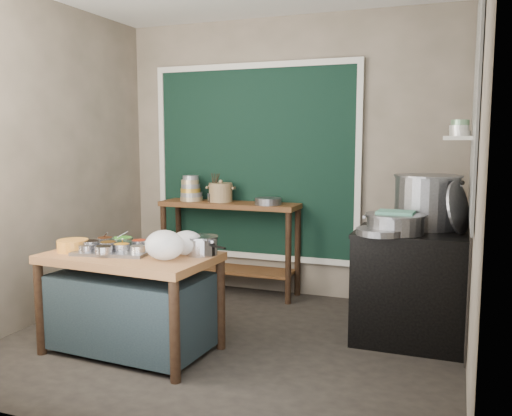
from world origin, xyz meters
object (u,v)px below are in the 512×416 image
at_px(prep_table, 131,303).
at_px(back_counter, 230,248).
at_px(condiment_tray, 116,251).
at_px(stove_block, 414,288).
at_px(yellow_basin, 73,246).
at_px(stock_pot, 427,201).
at_px(steamer, 395,223).
at_px(saucepan, 202,245).
at_px(ceramic_crock, 221,193).
at_px(utensil_cup, 215,197).

relative_size(prep_table, back_counter, 0.86).
bearing_deg(condiment_tray, stove_block, 24.89).
bearing_deg(yellow_basin, prep_table, 9.29).
height_order(stock_pot, steamer, stock_pot).
bearing_deg(saucepan, prep_table, -138.30).
xyz_separation_m(prep_table, stove_block, (1.96, 0.98, 0.05)).
xyz_separation_m(prep_table, stock_pot, (2.02, 1.19, 0.72)).
bearing_deg(prep_table, back_counter, 91.42).
relative_size(stove_block, yellow_basin, 3.92).
xyz_separation_m(ceramic_crock, steamer, (1.85, -0.87, -0.08)).
bearing_deg(steamer, utensil_cup, 155.86).
xyz_separation_m(prep_table, saucepan, (0.51, 0.16, 0.44)).
xyz_separation_m(stove_block, steamer, (-0.14, -0.14, 0.53)).
xyz_separation_m(stove_block, stock_pot, (0.06, 0.21, 0.67)).
xyz_separation_m(condiment_tray, utensil_cup, (0.03, 1.68, 0.23)).
relative_size(back_counter, condiment_tray, 2.63).
bearing_deg(stove_block, prep_table, -153.37).
relative_size(yellow_basin, steamer, 0.50).
xyz_separation_m(stove_block, condiment_tray, (-2.09, -0.97, 0.34)).
relative_size(ceramic_crock, steamer, 0.56).
height_order(back_counter, stove_block, back_counter).
bearing_deg(steamer, saucepan, -152.58).
distance_m(back_counter, stock_pot, 2.12).
bearing_deg(condiment_tray, prep_table, -5.64).
xyz_separation_m(condiment_tray, ceramic_crock, (0.09, 1.70, 0.27)).
xyz_separation_m(saucepan, ceramic_crock, (-0.55, 1.55, 0.22)).
relative_size(prep_table, stock_pot, 2.28).
xyz_separation_m(back_counter, yellow_basin, (-0.51, -1.79, 0.32)).
bearing_deg(condiment_tray, yellow_basin, -164.94).
bearing_deg(back_counter, steamer, -26.45).
bearing_deg(ceramic_crock, steamer, -25.23).
bearing_deg(condiment_tray, back_counter, 83.65).
bearing_deg(saucepan, condiment_tray, -142.82).
bearing_deg(yellow_basin, stove_block, 23.65).
xyz_separation_m(utensil_cup, steamer, (1.91, -0.86, -0.04)).
distance_m(ceramic_crock, steamer, 2.05).
relative_size(condiment_tray, stock_pot, 1.01).
distance_m(back_counter, yellow_basin, 1.89).
distance_m(back_counter, condiment_tray, 1.73).
relative_size(stock_pot, steamer, 1.19).
xyz_separation_m(stove_block, yellow_basin, (-2.41, -1.06, 0.37)).
height_order(prep_table, back_counter, back_counter).
distance_m(saucepan, ceramic_crock, 1.66).
distance_m(stove_block, stock_pot, 0.70).
xyz_separation_m(saucepan, steamer, (1.31, 0.68, 0.14)).
height_order(prep_table, stock_pot, stock_pot).
height_order(ceramic_crock, stock_pot, stock_pot).
bearing_deg(yellow_basin, steamer, 21.93).
bearing_deg(stock_pot, saucepan, -145.66).
bearing_deg(saucepan, utensil_cup, 135.67).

